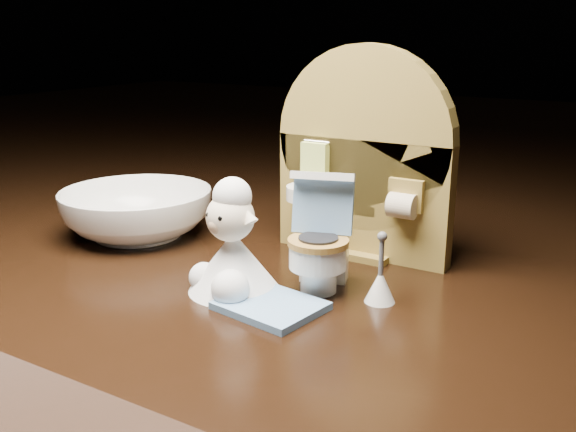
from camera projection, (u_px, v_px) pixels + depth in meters
name	position (u px, v px, depth m)	size (l,w,h in m)	color
backdrop_panel	(362.00, 167.00, 0.45)	(0.13, 0.05, 0.15)	olive
toy_toilet	(321.00, 246.00, 0.41)	(0.04, 0.05, 0.08)	white
bath_mat	(271.00, 306.00, 0.38)	(0.06, 0.05, 0.00)	#6995C5
toilet_brush	(380.00, 284.00, 0.39)	(0.02, 0.02, 0.04)	white
plush_lamb	(232.00, 252.00, 0.40)	(0.06, 0.06, 0.08)	white
ceramic_bowl	(137.00, 213.00, 0.51)	(0.12, 0.12, 0.04)	white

